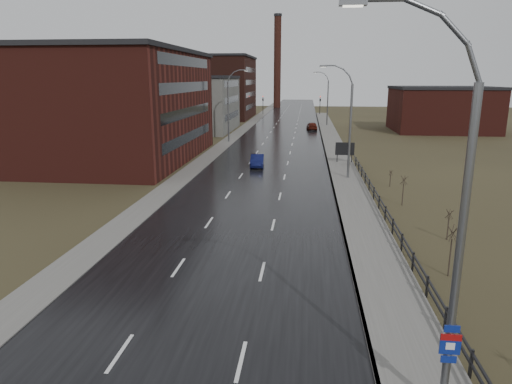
% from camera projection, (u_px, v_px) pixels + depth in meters
% --- Properties ---
extents(road, '(14.00, 300.00, 0.06)m').
position_uv_depth(road, '(277.00, 144.00, 70.88)').
color(road, black).
rests_on(road, ground).
extents(sidewalk_right, '(3.20, 180.00, 0.18)m').
position_uv_depth(sidewalk_right, '(347.00, 180.00, 45.85)').
color(sidewalk_right, '#595651').
rests_on(sidewalk_right, ground).
extents(curb_right, '(0.16, 180.00, 0.18)m').
position_uv_depth(curb_right, '(331.00, 180.00, 46.02)').
color(curb_right, slate).
rests_on(curb_right, ground).
extents(sidewalk_left, '(2.40, 260.00, 0.12)m').
position_uv_depth(sidewalk_left, '(225.00, 143.00, 71.75)').
color(sidewalk_left, '#595651').
rests_on(sidewalk_left, ground).
extents(warehouse_near, '(22.44, 28.56, 13.50)m').
position_uv_depth(warehouse_near, '(103.00, 105.00, 57.02)').
color(warehouse_near, '#471914').
rests_on(warehouse_near, ground).
extents(warehouse_mid, '(16.32, 20.40, 10.50)m').
position_uv_depth(warehouse_mid, '(192.00, 103.00, 88.88)').
color(warehouse_mid, slate).
rests_on(warehouse_mid, ground).
extents(warehouse_far, '(26.52, 24.48, 15.50)m').
position_uv_depth(warehouse_far, '(201.00, 87.00, 117.73)').
color(warehouse_far, '#331611').
rests_on(warehouse_far, ground).
extents(building_right, '(18.36, 16.32, 8.50)m').
position_uv_depth(building_right, '(442.00, 109.00, 87.83)').
color(building_right, '#471914').
rests_on(building_right, ground).
extents(smokestack, '(2.70, 2.70, 30.70)m').
position_uv_depth(smokestack, '(277.00, 61.00, 154.51)').
color(smokestack, '#331611').
rests_on(smokestack, ground).
extents(streetlight_main, '(3.91, 0.29, 12.11)m').
position_uv_depth(streetlight_main, '(450.00, 229.00, 12.60)').
color(streetlight_main, slate).
rests_on(streetlight_main, ground).
extents(streetlight_right_mid, '(3.36, 0.28, 11.35)m').
position_uv_depth(streetlight_right_mid, '(348.00, 122.00, 45.43)').
color(streetlight_right_mid, slate).
rests_on(streetlight_right_mid, ground).
extents(streetlight_left, '(3.36, 0.28, 11.35)m').
position_uv_depth(streetlight_left, '(230.00, 105.00, 72.22)').
color(streetlight_left, slate).
rests_on(streetlight_left, ground).
extents(streetlight_right_far, '(3.36, 0.28, 11.35)m').
position_uv_depth(streetlight_right_far, '(326.00, 98.00, 97.48)').
color(streetlight_right_far, slate).
rests_on(streetlight_right_far, ground).
extents(guardrail, '(0.10, 53.05, 1.10)m').
position_uv_depth(guardrail, '(395.00, 228.00, 29.43)').
color(guardrail, black).
rests_on(guardrail, ground).
extents(shrub_c, '(0.66, 0.69, 2.80)m').
position_uv_depth(shrub_c, '(451.00, 249.00, 23.55)').
color(shrub_c, '#382D23').
rests_on(shrub_c, ground).
extents(shrub_d, '(0.48, 0.51, 2.02)m').
position_uv_depth(shrub_d, '(448.00, 224.00, 29.01)').
color(shrub_d, '#382D23').
rests_on(shrub_d, ground).
extents(shrub_e, '(0.58, 0.61, 2.46)m').
position_uv_depth(shrub_e, '(403.00, 190.00, 36.82)').
color(shrub_e, '#382D23').
rests_on(shrub_e, ground).
extents(shrub_f, '(0.39, 0.41, 1.61)m').
position_uv_depth(shrub_f, '(390.00, 178.00, 43.29)').
color(shrub_f, '#382D23').
rests_on(shrub_f, ground).
extents(billboard, '(2.26, 0.17, 2.58)m').
position_uv_depth(billboard, '(345.00, 149.00, 54.79)').
color(billboard, black).
rests_on(billboard, ground).
extents(traffic_light_left, '(0.58, 2.73, 5.30)m').
position_uv_depth(traffic_light_left, '(263.00, 98.00, 128.46)').
color(traffic_light_left, black).
rests_on(traffic_light_left, ground).
extents(traffic_light_right, '(0.58, 2.73, 5.30)m').
position_uv_depth(traffic_light_right, '(320.00, 98.00, 126.76)').
color(traffic_light_right, black).
rests_on(traffic_light_right, ground).
extents(car_near, '(1.77, 4.38, 1.41)m').
position_uv_depth(car_near, '(257.00, 161.00, 52.93)').
color(car_near, '#0C113F').
rests_on(car_near, ground).
extents(car_far, '(2.26, 4.82, 1.59)m').
position_uv_depth(car_far, '(312.00, 126.00, 90.16)').
color(car_far, '#47130B').
rests_on(car_far, ground).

